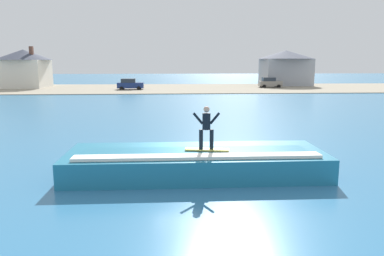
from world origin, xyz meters
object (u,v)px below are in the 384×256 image
(wave_crest, at_px, (196,162))
(surfboard, at_px, (207,149))
(house_gabled_white, at_px, (286,66))
(house_with_chimney, at_px, (24,67))
(car_far_shore, at_px, (270,83))
(surfer, at_px, (206,125))
(car_near_shore, at_px, (130,84))

(wave_crest, xyz_separation_m, surfboard, (0.42, -0.39, 0.62))
(house_gabled_white, bearing_deg, house_with_chimney, -175.72)
(surfboard, distance_m, car_far_shore, 54.04)
(surfer, distance_m, house_with_chimney, 60.69)
(surfboard, distance_m, house_gabled_white, 61.54)
(wave_crest, distance_m, car_near_shore, 48.13)
(wave_crest, distance_m, house_with_chimney, 60.16)
(car_far_shore, bearing_deg, wave_crest, -108.19)
(car_far_shore, bearing_deg, car_near_shore, -171.63)
(surfer, bearing_deg, car_near_shore, 99.44)
(surfboard, bearing_deg, wave_crest, 137.67)
(surfboard, xyz_separation_m, house_with_chimney, (-27.21, 54.16, 2.60))
(wave_crest, relative_size, house_with_chimney, 1.07)
(surfboard, bearing_deg, house_with_chimney, 116.68)
(car_near_shore, xyz_separation_m, house_gabled_white, (29.06, 9.86, 2.84))
(surfboard, bearing_deg, car_near_shore, 99.50)
(surfer, bearing_deg, house_gabled_white, 69.98)
(surfer, distance_m, house_gabled_white, 61.59)
(car_near_shore, distance_m, house_with_chimney, 20.38)
(car_far_shore, distance_m, house_with_chimney, 43.75)
(wave_crest, relative_size, car_near_shore, 2.46)
(car_near_shore, relative_size, house_gabled_white, 0.40)
(car_near_shore, height_order, house_gabled_white, house_gabled_white)
(house_with_chimney, bearing_deg, surfer, -63.39)
(surfboard, height_order, house_gabled_white, house_gabled_white)
(car_far_shore, distance_m, house_gabled_white, 8.32)
(car_far_shore, bearing_deg, house_with_chimney, 176.51)
(surfboard, height_order, car_far_shore, car_far_shore)
(wave_crest, relative_size, house_gabled_white, 0.98)
(car_near_shore, distance_m, car_far_shore, 24.65)
(surfboard, relative_size, house_gabled_white, 0.17)
(car_far_shore, relative_size, house_gabled_white, 0.37)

